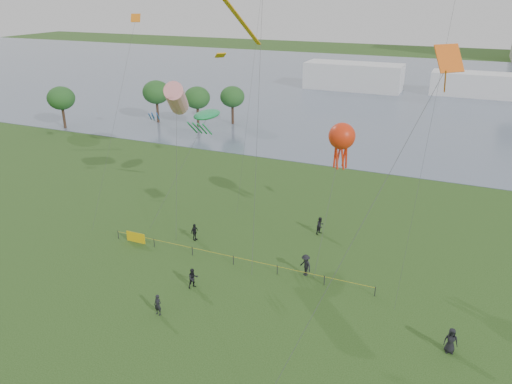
% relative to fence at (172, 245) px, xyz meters
% --- Properties ---
extents(ground_plane, '(400.00, 400.00, 0.00)m').
position_rel_fence_xyz_m(ground_plane, '(9.15, -12.16, -0.55)').
color(ground_plane, '#1E3D13').
extents(lake, '(400.00, 120.00, 0.08)m').
position_rel_fence_xyz_m(lake, '(9.15, 87.84, -0.53)').
color(lake, slate).
rests_on(lake, ground_plane).
extents(pavilion_left, '(22.00, 8.00, 6.00)m').
position_rel_fence_xyz_m(pavilion_left, '(-2.85, 82.84, 2.45)').
color(pavilion_left, silver).
rests_on(pavilion_left, ground_plane).
extents(pavilion_right, '(18.00, 7.00, 5.00)m').
position_rel_fence_xyz_m(pavilion_right, '(23.15, 85.84, 1.95)').
color(pavilion_right, white).
rests_on(pavilion_right, ground_plane).
extents(trees, '(29.01, 18.07, 7.32)m').
position_rel_fence_xyz_m(trees, '(-25.78, 37.19, 4.49)').
color(trees, '#382419').
rests_on(trees, ground_plane).
extents(fence, '(24.07, 0.07, 1.05)m').
position_rel_fence_xyz_m(fence, '(0.00, 0.00, 0.00)').
color(fence, black).
rests_on(fence, ground_plane).
extents(spectator_a, '(1.01, 1.03, 1.67)m').
position_rel_fence_xyz_m(spectator_a, '(4.75, -4.42, 0.28)').
color(spectator_a, black).
rests_on(spectator_a, ground_plane).
extents(spectator_b, '(1.39, 1.25, 1.87)m').
position_rel_fence_xyz_m(spectator_b, '(12.27, 0.82, 0.38)').
color(spectator_b, black).
rests_on(spectator_b, ground_plane).
extents(spectator_c, '(0.59, 1.02, 1.64)m').
position_rel_fence_xyz_m(spectator_c, '(0.84, 2.63, 0.26)').
color(spectator_c, black).
rests_on(spectator_c, ground_plane).
extents(spectator_d, '(0.96, 0.72, 1.79)m').
position_rel_fence_xyz_m(spectator_d, '(23.76, -4.44, 0.34)').
color(spectator_d, black).
rests_on(spectator_d, ground_plane).
extents(spectator_f, '(0.62, 0.43, 1.62)m').
position_rel_fence_xyz_m(spectator_f, '(4.19, -8.49, 0.26)').
color(spectator_f, black).
rests_on(spectator_f, ground_plane).
extents(spectator_g, '(0.93, 1.02, 1.71)m').
position_rel_fence_xyz_m(spectator_g, '(11.25, 8.51, 0.30)').
color(spectator_g, black).
rests_on(spectator_g, ground_plane).
extents(kite_windsock, '(4.38, 7.21, 14.20)m').
position_rel_fence_xyz_m(kite_windsock, '(-2.71, 6.52, 11.72)').
color(kite_windsock, '#3F3F42').
extents(kite_creature, '(4.54, 8.10, 10.72)m').
position_rel_fence_xyz_m(kite_creature, '(-1.01, 9.17, 9.74)').
color(kite_creature, '#3F3F42').
extents(kite_octopus, '(2.33, 8.54, 11.20)m').
position_rel_fence_xyz_m(kite_octopus, '(12.89, 7.96, 9.41)').
color(kite_octopus, '#3F3F42').
extents(kite_delta, '(7.70, 9.24, 19.28)m').
position_rel_fence_xyz_m(kite_delta, '(20.99, -6.40, 17.13)').
color(kite_delta, '#3F3F42').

